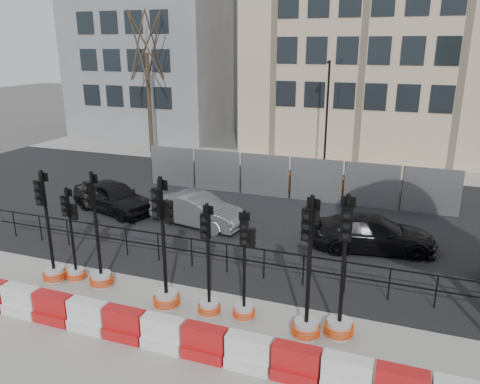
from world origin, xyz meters
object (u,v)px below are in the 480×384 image
at_px(traffic_signal_d, 165,278).
at_px(traffic_signal_h, 340,310).
at_px(car_c, 373,233).
at_px(traffic_signal_a, 52,259).
at_px(car_a, 113,197).

bearing_deg(traffic_signal_d, traffic_signal_h, 19.30).
relative_size(traffic_signal_h, car_c, 0.81).
distance_m(traffic_signal_a, traffic_signal_d, 3.89).
distance_m(traffic_signal_d, car_a, 8.33).
bearing_deg(traffic_signal_h, traffic_signal_d, 178.56).
xyz_separation_m(traffic_signal_d, car_c, (4.87, 5.76, -0.26)).
bearing_deg(car_a, traffic_signal_a, -145.52).
bearing_deg(traffic_signal_a, car_a, 108.88).
bearing_deg(traffic_signal_d, traffic_signal_a, -166.06).
bearing_deg(traffic_signal_h, car_a, 146.43).
bearing_deg(car_a, traffic_signal_d, -119.56).
relative_size(traffic_signal_a, traffic_signal_h, 0.94).
relative_size(traffic_signal_d, traffic_signal_h, 1.00).
distance_m(car_a, car_c, 10.65).
bearing_deg(car_c, car_a, 77.56).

